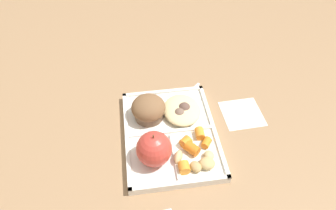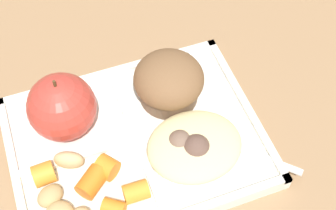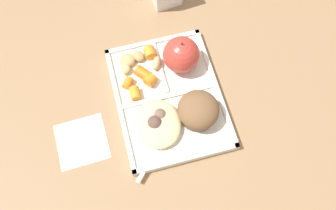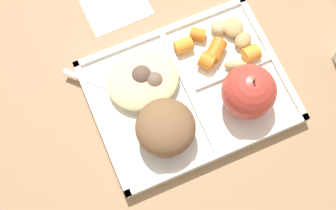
# 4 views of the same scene
# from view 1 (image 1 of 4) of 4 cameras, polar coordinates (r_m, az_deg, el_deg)

# --- Properties ---
(ground) EXTENTS (6.00, 6.00, 0.00)m
(ground) POSITION_cam_1_polar(r_m,az_deg,el_deg) (0.82, 0.48, -5.86)
(ground) COLOR #997551
(lunch_tray) EXTENTS (0.32, 0.24, 0.02)m
(lunch_tray) POSITION_cam_1_polar(r_m,az_deg,el_deg) (0.81, 0.48, -5.51)
(lunch_tray) COLOR white
(lunch_tray) RESTS_ON ground
(green_apple) EXTENTS (0.09, 0.09, 0.09)m
(green_apple) POSITION_cam_1_polar(r_m,az_deg,el_deg) (0.72, -2.65, -8.25)
(green_apple) COLOR #C63D33
(green_apple) RESTS_ON lunch_tray
(bran_muffin) EXTENTS (0.09, 0.09, 0.07)m
(bran_muffin) POSITION_cam_1_polar(r_m,az_deg,el_deg) (0.82, -3.69, -0.75)
(bran_muffin) COLOR brown
(bran_muffin) RESTS_ON lunch_tray
(carrot_slice_diagonal) EXTENTS (0.03, 0.03, 0.03)m
(carrot_slice_diagonal) POSITION_cam_1_polar(r_m,az_deg,el_deg) (0.73, 3.06, -11.68)
(carrot_slice_diagonal) COLOR orange
(carrot_slice_diagonal) RESTS_ON lunch_tray
(carrot_slice_back) EXTENTS (0.04, 0.03, 0.03)m
(carrot_slice_back) POSITION_cam_1_polar(r_m,az_deg,el_deg) (0.77, 3.37, -6.98)
(carrot_slice_back) COLOR orange
(carrot_slice_back) RESTS_ON lunch_tray
(carrot_slice_large) EXTENTS (0.04, 0.04, 0.03)m
(carrot_slice_large) POSITION_cam_1_polar(r_m,az_deg,el_deg) (0.76, 4.57, -8.19)
(carrot_slice_large) COLOR orange
(carrot_slice_large) RESTS_ON lunch_tray
(carrot_slice_edge) EXTENTS (0.03, 0.02, 0.02)m
(carrot_slice_edge) POSITION_cam_1_polar(r_m,az_deg,el_deg) (0.79, 6.01, -5.34)
(carrot_slice_edge) COLOR orange
(carrot_slice_edge) RESTS_ON lunch_tray
(carrot_slice_center) EXTENTS (0.03, 0.03, 0.02)m
(carrot_slice_center) POSITION_cam_1_polar(r_m,az_deg,el_deg) (0.78, 7.23, -7.06)
(carrot_slice_center) COLOR orange
(carrot_slice_center) RESTS_ON lunch_tray
(potato_chunk_corner) EXTENTS (0.04, 0.04, 0.02)m
(potato_chunk_corner) POSITION_cam_1_polar(r_m,az_deg,el_deg) (0.74, 7.39, -10.84)
(potato_chunk_corner) COLOR tan
(potato_chunk_corner) RESTS_ON lunch_tray
(potato_chunk_small) EXTENTS (0.03, 0.03, 0.02)m
(potato_chunk_small) POSITION_cam_1_polar(r_m,az_deg,el_deg) (0.76, 7.71, -9.41)
(potato_chunk_small) COLOR tan
(potato_chunk_small) RESTS_ON lunch_tray
(potato_chunk_large) EXTENTS (0.04, 0.03, 0.02)m
(potato_chunk_large) POSITION_cam_1_polar(r_m,az_deg,el_deg) (0.74, 1.94, -9.72)
(potato_chunk_large) COLOR tan
(potato_chunk_large) RESTS_ON lunch_tray
(potato_chunk_golden) EXTENTS (0.04, 0.04, 0.02)m
(potato_chunk_golden) POSITION_cam_1_polar(r_m,az_deg,el_deg) (0.74, 5.27, -11.49)
(potato_chunk_golden) COLOR tan
(potato_chunk_golden) RESTS_ON lunch_tray
(egg_noodle_pile) EXTENTS (0.12, 0.10, 0.03)m
(egg_noodle_pile) POSITION_cam_1_polar(r_m,az_deg,el_deg) (0.84, 2.62, -0.92)
(egg_noodle_pile) COLOR beige
(egg_noodle_pile) RESTS_ON lunch_tray
(meatball_front) EXTENTS (0.04, 0.04, 0.04)m
(meatball_front) POSITION_cam_1_polar(r_m,az_deg,el_deg) (0.84, 3.07, -0.71)
(meatball_front) COLOR brown
(meatball_front) RESTS_ON lunch_tray
(meatball_back) EXTENTS (0.03, 0.03, 0.03)m
(meatball_back) POSITION_cam_1_polar(r_m,az_deg,el_deg) (0.82, 2.20, -1.67)
(meatball_back) COLOR #755B4C
(meatball_back) RESTS_ON lunch_tray
(plastic_fork) EXTENTS (0.12, 0.12, 0.00)m
(plastic_fork) POSITION_cam_1_polar(r_m,az_deg,el_deg) (0.88, 2.59, 0.83)
(plastic_fork) COLOR white
(plastic_fork) RESTS_ON lunch_tray
(paper_napkin) EXTENTS (0.11, 0.11, 0.00)m
(paper_napkin) POSITION_cam_1_polar(r_m,az_deg,el_deg) (0.89, 13.78, -1.58)
(paper_napkin) COLOR white
(paper_napkin) RESTS_ON ground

